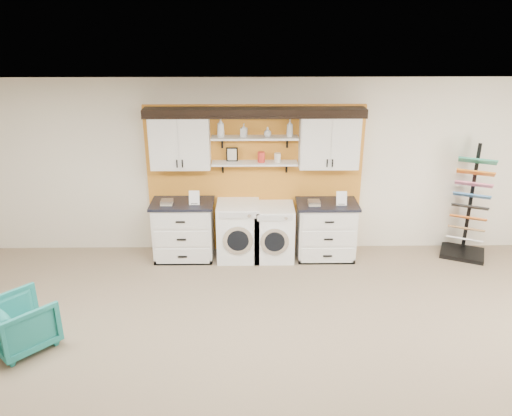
{
  "coord_description": "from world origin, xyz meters",
  "views": [
    {
      "loc": [
        -0.08,
        -3.6,
        3.72
      ],
      "look_at": [
        -0.0,
        2.3,
        1.38
      ],
      "focal_mm": 35.0,
      "sensor_mm": 36.0,
      "label": 1
    }
  ],
  "objects_px": {
    "base_cabinet_right": "(326,230)",
    "dryer": "(274,232)",
    "armchair": "(22,323)",
    "sample_rack": "(467,223)",
    "base_cabinet_left": "(184,230)",
    "washer": "(238,231)"
  },
  "relations": [
    {
      "from": "base_cabinet_right",
      "to": "dryer",
      "type": "xyz_separation_m",
      "value": [
        -0.83,
        -0.0,
        -0.03
      ]
    },
    {
      "from": "armchair",
      "to": "dryer",
      "type": "bearing_deg",
      "value": -99.33
    },
    {
      "from": "dryer",
      "to": "sample_rack",
      "type": "xyz_separation_m",
      "value": [
        3.1,
        0.04,
        0.12
      ]
    },
    {
      "from": "base_cabinet_left",
      "to": "base_cabinet_right",
      "type": "bearing_deg",
      "value": 0.0
    },
    {
      "from": "sample_rack",
      "to": "base_cabinet_right",
      "type": "bearing_deg",
      "value": -154.71
    },
    {
      "from": "dryer",
      "to": "armchair",
      "type": "bearing_deg",
      "value": -143.4
    },
    {
      "from": "washer",
      "to": "armchair",
      "type": "relative_size",
      "value": 1.35
    },
    {
      "from": "base_cabinet_left",
      "to": "sample_rack",
      "type": "bearing_deg",
      "value": 0.45
    },
    {
      "from": "washer",
      "to": "base_cabinet_left",
      "type": "bearing_deg",
      "value": 179.78
    },
    {
      "from": "dryer",
      "to": "washer",
      "type": "bearing_deg",
      "value": 180.0
    },
    {
      "from": "washer",
      "to": "dryer",
      "type": "xyz_separation_m",
      "value": [
        0.56,
        -0.0,
        -0.02
      ]
    },
    {
      "from": "base_cabinet_right",
      "to": "washer",
      "type": "bearing_deg",
      "value": -179.86
    },
    {
      "from": "base_cabinet_left",
      "to": "base_cabinet_right",
      "type": "relative_size",
      "value": 1.02
    },
    {
      "from": "base_cabinet_right",
      "to": "sample_rack",
      "type": "bearing_deg",
      "value": 0.9
    },
    {
      "from": "washer",
      "to": "dryer",
      "type": "relative_size",
      "value": 1.05
    },
    {
      "from": "dryer",
      "to": "sample_rack",
      "type": "height_order",
      "value": "sample_rack"
    },
    {
      "from": "sample_rack",
      "to": "armchair",
      "type": "bearing_deg",
      "value": -135.05
    },
    {
      "from": "base_cabinet_left",
      "to": "armchair",
      "type": "xyz_separation_m",
      "value": [
        -1.63,
        -2.27,
        -0.16
      ]
    },
    {
      "from": "base_cabinet_left",
      "to": "sample_rack",
      "type": "height_order",
      "value": "sample_rack"
    },
    {
      "from": "base_cabinet_left",
      "to": "washer",
      "type": "xyz_separation_m",
      "value": [
        0.87,
        -0.0,
        -0.01
      ]
    },
    {
      "from": "base_cabinet_left",
      "to": "armchair",
      "type": "bearing_deg",
      "value": -125.61
    },
    {
      "from": "washer",
      "to": "dryer",
      "type": "distance_m",
      "value": 0.56
    }
  ]
}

